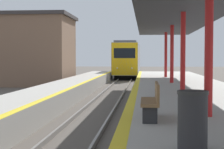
% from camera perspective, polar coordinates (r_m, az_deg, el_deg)
% --- Properties ---
extents(train, '(2.84, 21.69, 4.33)m').
position_cam_1_polar(train, '(50.29, 2.57, 2.29)').
color(train, black).
rests_on(train, ground).
extents(station_canopy, '(4.27, 33.26, 3.75)m').
position_cam_1_polar(station_canopy, '(16.88, 10.81, 9.49)').
color(station_canopy, red).
rests_on(station_canopy, platform_right).
extents(trash_bin, '(0.52, 0.52, 1.01)m').
position_cam_1_polar(trash_bin, '(6.45, 12.17, -6.85)').
color(trash_bin, '#262628').
rests_on(trash_bin, platform_right).
extents(bench, '(0.44, 1.62, 0.92)m').
position_cam_1_polar(bench, '(9.50, 6.15, -3.90)').
color(bench, brown).
rests_on(bench, platform_right).
extents(station_building, '(9.98, 6.46, 6.30)m').
position_cam_1_polar(station_building, '(34.88, -14.19, 3.66)').
color(station_building, brown).
rests_on(station_building, ground).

